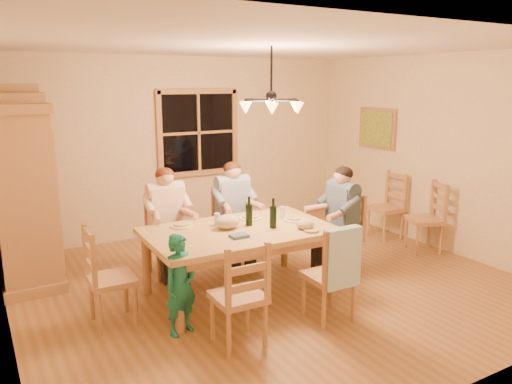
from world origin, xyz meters
TOP-DOWN VIEW (x-y plane):
  - floor at (0.00, 0.00)m, footprint 5.50×5.50m
  - ceiling at (0.00, 0.00)m, footprint 5.50×5.00m
  - wall_back at (0.00, 2.50)m, footprint 5.50×0.02m
  - wall_right at (2.75, 0.00)m, footprint 0.02×5.00m
  - window at (0.20, 2.47)m, footprint 1.30×0.06m
  - painting at (2.71, 1.20)m, footprint 0.06×0.78m
  - chandelier at (-0.00, 0.00)m, footprint 0.77×0.68m
  - armoire at (-2.42, 1.60)m, footprint 0.66×1.40m
  - dining_table at (-0.45, -0.09)m, footprint 2.03×1.26m
  - chair_far_left at (-0.94, 0.86)m, footprint 0.45×0.43m
  - chair_far_right at (-0.04, 0.85)m, footprint 0.45×0.43m
  - chair_near_left at (-0.97, -1.03)m, footprint 0.45×0.43m
  - chair_near_right at (0.03, -1.05)m, footprint 0.45×0.43m
  - chair_end_left at (-1.85, -0.07)m, footprint 0.43×0.45m
  - chair_end_right at (0.94, -0.12)m, footprint 0.43×0.45m
  - adult_woman at (-0.94, 0.86)m, footprint 0.40×0.43m
  - adult_plaid_man at (-0.04, 0.85)m, footprint 0.40×0.43m
  - adult_slate_man at (0.94, -0.12)m, footprint 0.43×0.40m
  - towel at (0.03, -1.24)m, footprint 0.38×0.11m
  - wine_bottle_a at (-0.30, -0.03)m, footprint 0.08×0.08m
  - wine_bottle_b at (-0.11, -0.24)m, footprint 0.08×0.08m
  - plate_woman at (-0.97, 0.30)m, footprint 0.26×0.26m
  - plate_plaid at (-0.15, 0.20)m, footprint 0.26×0.26m
  - plate_slate at (0.25, -0.11)m, footprint 0.26×0.26m
  - wine_glass_a at (-0.60, 0.15)m, footprint 0.06×0.06m
  - wine_glass_b at (0.19, 0.04)m, footprint 0.06×0.06m
  - cap at (0.17, -0.45)m, footprint 0.20×0.20m
  - napkin at (-0.60, -0.35)m, footprint 0.18×0.14m
  - cloth_bundle at (-0.56, -0.01)m, footprint 0.28×0.22m
  - child at (-1.34, -0.59)m, footprint 0.41×0.33m
  - chair_spare_front at (2.45, -0.09)m, footprint 0.56×0.57m
  - chair_spare_back at (2.45, 0.65)m, footprint 0.44×0.46m

SIDE VIEW (x-z plane):
  - floor at x=0.00m, z-range 0.00..0.00m
  - chair_far_left at x=-0.94m, z-range -0.19..0.80m
  - chair_far_right at x=-0.04m, z-range -0.19..0.80m
  - chair_near_left at x=-0.97m, z-range -0.19..0.80m
  - chair_near_right at x=0.03m, z-range -0.19..0.80m
  - chair_end_left at x=-1.85m, z-range -0.19..0.80m
  - chair_end_right at x=0.94m, z-range -0.19..0.80m
  - chair_spare_front at x=2.45m, z-range -0.19..0.80m
  - chair_spare_back at x=2.45m, z-range -0.19..0.80m
  - child at x=-1.34m, z-range 0.00..0.97m
  - dining_table at x=-0.45m, z-range 0.28..1.04m
  - towel at x=0.03m, z-range 0.41..0.99m
  - plate_woman at x=-0.97m, z-range 0.76..0.78m
  - plate_plaid at x=-0.15m, z-range 0.76..0.78m
  - plate_slate at x=0.25m, z-range 0.76..0.78m
  - napkin at x=-0.60m, z-range 0.76..0.79m
  - cap at x=0.17m, z-range 0.76..0.87m
  - wine_glass_a at x=-0.60m, z-range 0.76..0.90m
  - wine_glass_b at x=0.19m, z-range 0.76..0.90m
  - cloth_bundle at x=-0.56m, z-range 0.76..0.91m
  - adult_woman at x=-0.94m, z-range 0.40..1.28m
  - adult_plaid_man at x=-0.04m, z-range 0.40..1.28m
  - adult_slate_man at x=0.94m, z-range 0.40..1.28m
  - wine_bottle_a at x=-0.30m, z-range 0.76..1.09m
  - wine_bottle_b at x=-0.11m, z-range 0.76..1.09m
  - armoire at x=-2.42m, z-range -0.09..2.21m
  - wall_back at x=0.00m, z-range 0.00..2.70m
  - wall_right at x=2.75m, z-range 0.00..2.70m
  - window at x=0.20m, z-range 0.90..2.20m
  - painting at x=2.71m, z-range 1.28..1.92m
  - chandelier at x=0.00m, z-range 1.72..2.43m
  - ceiling at x=0.00m, z-range 2.69..2.71m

